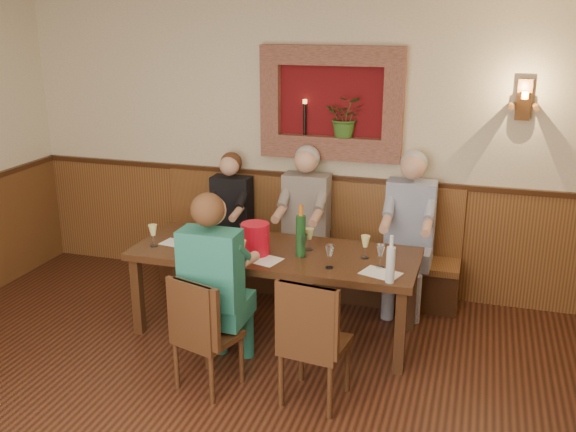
% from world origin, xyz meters
% --- Properties ---
extents(room_shell, '(6.04, 6.04, 2.82)m').
position_xyz_m(room_shell, '(0.00, 0.00, 1.89)').
color(room_shell, beige).
rests_on(room_shell, ground).
extents(wainscoting, '(6.02, 6.02, 1.15)m').
position_xyz_m(wainscoting, '(0.00, -0.00, 0.59)').
color(wainscoting, '#563318').
rests_on(wainscoting, ground).
extents(wall_niche, '(1.36, 0.30, 1.06)m').
position_xyz_m(wall_niche, '(0.24, 2.94, 1.81)').
color(wall_niche, '#5E0D11').
rests_on(wall_niche, ground).
extents(wall_sconce, '(0.25, 0.20, 0.35)m').
position_xyz_m(wall_sconce, '(1.90, 2.93, 1.94)').
color(wall_sconce, '#563318').
rests_on(wall_sconce, ground).
extents(dining_table, '(2.40, 0.90, 0.75)m').
position_xyz_m(dining_table, '(0.00, 1.85, 0.68)').
color(dining_table, '#351A10').
rests_on(dining_table, ground).
extents(bench, '(3.00, 0.45, 1.11)m').
position_xyz_m(bench, '(0.00, 2.79, 0.33)').
color(bench, '#381E0F').
rests_on(bench, ground).
extents(chair_near_left, '(0.50, 0.50, 0.90)m').
position_xyz_m(chair_near_left, '(-0.21, 0.87, 0.26)').
color(chair_near_left, '#351A10').
rests_on(chair_near_left, ground).
extents(chair_near_right, '(0.48, 0.48, 0.97)m').
position_xyz_m(chair_near_right, '(0.59, 0.93, 0.28)').
color(chair_near_right, '#351A10').
rests_on(chair_near_right, ground).
extents(person_bench_left, '(0.39, 0.48, 1.36)m').
position_xyz_m(person_bench_left, '(-0.76, 2.69, 0.56)').
color(person_bench_left, black).
rests_on(person_bench_left, ground).
extents(person_bench_mid, '(0.44, 0.54, 1.47)m').
position_xyz_m(person_bench_mid, '(0.02, 2.69, 0.61)').
color(person_bench_mid, '#54504D').
rests_on(person_bench_mid, ground).
extents(person_bench_right, '(0.45, 0.55, 1.48)m').
position_xyz_m(person_bench_right, '(1.02, 2.69, 0.62)').
color(person_bench_right, navy).
rests_on(person_bench_right, ground).
extents(person_chair_front, '(0.44, 0.54, 1.47)m').
position_xyz_m(person_chair_front, '(-0.20, 1.07, 0.61)').
color(person_chair_front, '#1C5E63').
rests_on(person_chair_front, ground).
extents(spittoon_bucket, '(0.24, 0.24, 0.27)m').
position_xyz_m(spittoon_bucket, '(-0.13, 1.73, 0.88)').
color(spittoon_bucket, red).
rests_on(spittoon_bucket, dining_table).
extents(wine_bottle_green_a, '(0.09, 0.09, 0.44)m').
position_xyz_m(wine_bottle_green_a, '(0.24, 1.80, 0.93)').
color(wine_bottle_green_a, '#19471E').
rests_on(wine_bottle_green_a, dining_table).
extents(wine_bottle_green_b, '(0.10, 0.10, 0.42)m').
position_xyz_m(wine_bottle_green_b, '(-0.64, 1.92, 0.93)').
color(wine_bottle_green_b, '#19471E').
rests_on(wine_bottle_green_b, dining_table).
extents(water_bottle, '(0.08, 0.08, 0.36)m').
position_xyz_m(water_bottle, '(1.02, 1.47, 0.90)').
color(water_bottle, silver).
rests_on(water_bottle, dining_table).
extents(tasting_sheet_a, '(0.27, 0.21, 0.00)m').
position_xyz_m(tasting_sheet_a, '(-0.88, 1.77, 0.75)').
color(tasting_sheet_a, white).
rests_on(tasting_sheet_a, dining_table).
extents(tasting_sheet_b, '(0.36, 0.30, 0.00)m').
position_xyz_m(tasting_sheet_b, '(-0.04, 1.63, 0.75)').
color(tasting_sheet_b, white).
rests_on(tasting_sheet_b, dining_table).
extents(tasting_sheet_c, '(0.34, 0.29, 0.00)m').
position_xyz_m(tasting_sheet_c, '(0.93, 1.61, 0.75)').
color(tasting_sheet_c, white).
rests_on(tasting_sheet_c, dining_table).
extents(tasting_sheet_d, '(0.29, 0.23, 0.00)m').
position_xyz_m(tasting_sheet_d, '(-0.38, 1.57, 0.75)').
color(tasting_sheet_d, white).
rests_on(tasting_sheet_d, dining_table).
extents(wine_glass_0, '(0.08, 0.08, 0.19)m').
position_xyz_m(wine_glass_0, '(-1.03, 1.65, 0.85)').
color(wine_glass_0, '#EEF290').
rests_on(wine_glass_0, dining_table).
extents(wine_glass_1, '(0.08, 0.08, 0.19)m').
position_xyz_m(wine_glass_1, '(-0.72, 1.93, 0.85)').
color(wine_glass_1, white).
rests_on(wine_glass_1, dining_table).
extents(wine_glass_2, '(0.08, 0.08, 0.19)m').
position_xyz_m(wine_glass_2, '(-0.62, 1.67, 0.85)').
color(wine_glass_2, '#EEF290').
rests_on(wine_glass_2, dining_table).
extents(wine_glass_3, '(0.08, 0.08, 0.19)m').
position_xyz_m(wine_glass_3, '(-0.30, 1.91, 0.85)').
color(wine_glass_3, white).
rests_on(wine_glass_3, dining_table).
extents(wine_glass_4, '(0.08, 0.08, 0.19)m').
position_xyz_m(wine_glass_4, '(-0.06, 1.70, 0.85)').
color(wine_glass_4, '#EEF290').
rests_on(wine_glass_4, dining_table).
extents(wine_glass_5, '(0.08, 0.08, 0.19)m').
position_xyz_m(wine_glass_5, '(0.27, 1.95, 0.85)').
color(wine_glass_5, '#EEF290').
rests_on(wine_glass_5, dining_table).
extents(wine_glass_6, '(0.08, 0.08, 0.19)m').
position_xyz_m(wine_glass_6, '(0.53, 1.61, 0.85)').
color(wine_glass_6, white).
rests_on(wine_glass_6, dining_table).
extents(wine_glass_7, '(0.08, 0.08, 0.19)m').
position_xyz_m(wine_glass_7, '(0.76, 1.90, 0.85)').
color(wine_glass_7, '#EEF290').
rests_on(wine_glass_7, dining_table).
extents(wine_glass_8, '(0.08, 0.08, 0.19)m').
position_xyz_m(wine_glass_8, '(0.91, 1.73, 0.85)').
color(wine_glass_8, white).
rests_on(wine_glass_8, dining_table).
extents(wine_glass_9, '(0.08, 0.08, 0.19)m').
position_xyz_m(wine_glass_9, '(-0.17, 1.51, 0.85)').
color(wine_glass_9, '#EEF290').
rests_on(wine_glass_9, dining_table).
extents(wine_glass_10, '(0.08, 0.08, 0.19)m').
position_xyz_m(wine_glass_10, '(0.26, 1.79, 0.85)').
color(wine_glass_10, white).
rests_on(wine_glass_10, dining_table).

